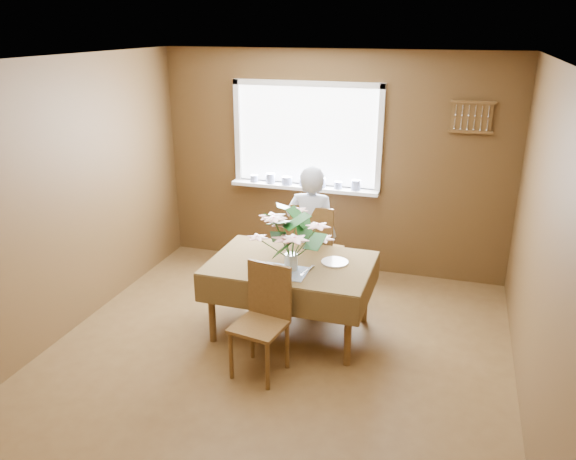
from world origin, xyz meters
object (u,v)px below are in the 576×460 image
(seated_woman, at_px, (311,235))
(flower_bouquet, at_px, (291,234))
(chair_far, at_px, (315,248))
(chair_near, at_px, (264,315))
(dining_table, at_px, (291,270))

(seated_woman, height_order, flower_bouquet, seated_woman)
(chair_far, height_order, flower_bouquet, flower_bouquet)
(chair_far, xyz_separation_m, chair_near, (-0.07, -1.37, -0.06))
(seated_woman, bearing_deg, chair_near, 87.41)
(dining_table, xyz_separation_m, chair_far, (0.04, 0.72, -0.06))
(chair_near, height_order, seated_woman, seated_woman)
(chair_near, distance_m, flower_bouquet, 0.73)
(chair_far, distance_m, flower_bouquet, 1.00)
(chair_near, xyz_separation_m, flower_bouquet, (0.08, 0.49, 0.54))
(dining_table, height_order, chair_near, chair_near)
(dining_table, distance_m, seated_woman, 0.68)
(dining_table, relative_size, flower_bouquet, 2.50)
(chair_far, xyz_separation_m, flower_bouquet, (0.01, -0.88, 0.47))
(chair_near, relative_size, flower_bouquet, 1.57)
(chair_far, bearing_deg, chair_near, 92.05)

